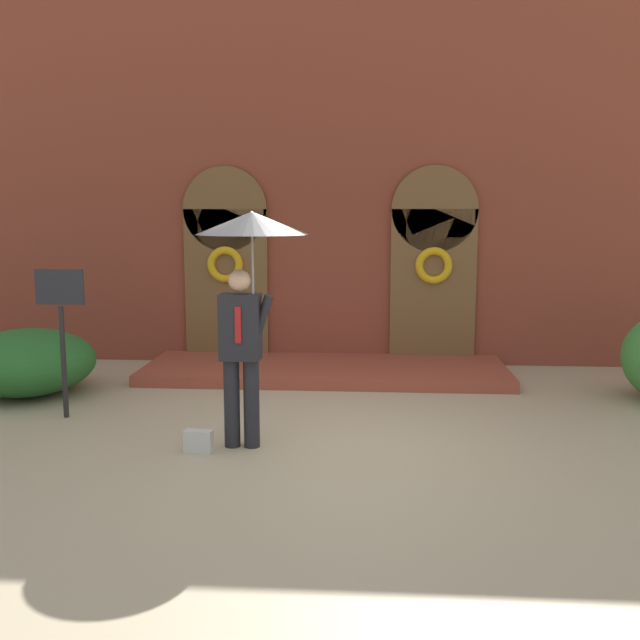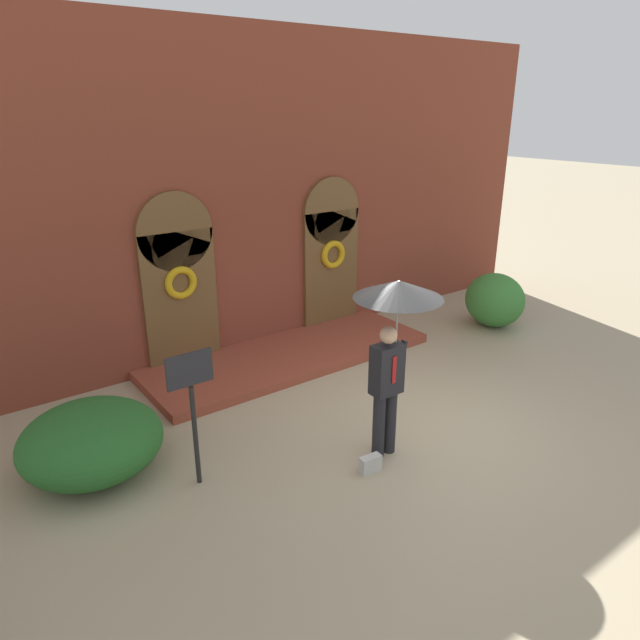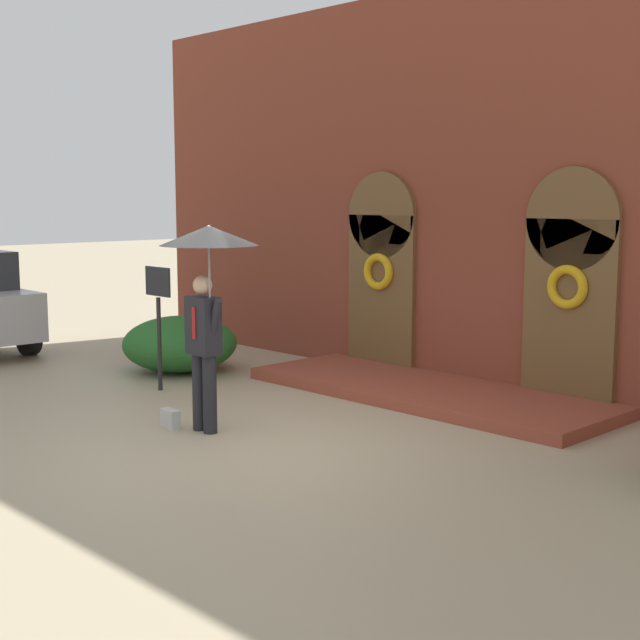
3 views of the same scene
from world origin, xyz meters
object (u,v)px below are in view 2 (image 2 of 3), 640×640
object	(u,v)px
handbag	(370,464)
sign_post	(192,397)
shrub_left	(91,441)
person_with_umbrella	(395,316)
shrub_right	(495,300)

from	to	relation	value
handbag	sign_post	xyz separation A→B (m)	(-1.82, 1.09, 1.05)
shrub_left	handbag	bearing A→B (deg)	-37.12
person_with_umbrella	handbag	xyz separation A→B (m)	(-0.50, -0.20, -1.80)
sign_post	shrub_right	size ratio (longest dim) A/B	1.38
sign_post	person_with_umbrella	bearing A→B (deg)	-20.90
person_with_umbrella	shrub_right	xyz separation A→B (m)	(4.92, 2.12, -1.36)
person_with_umbrella	shrub_right	world-z (taller)	person_with_umbrella
sign_post	shrub_left	world-z (taller)	sign_post
shrub_right	sign_post	bearing A→B (deg)	-170.32
shrub_right	shrub_left	bearing A→B (deg)	-178.40
handbag	shrub_left	bearing A→B (deg)	148.51
person_with_umbrella	sign_post	world-z (taller)	person_with_umbrella
shrub_left	shrub_right	distance (m)	8.19
person_with_umbrella	sign_post	bearing A→B (deg)	159.10
person_with_umbrella	shrub_right	bearing A→B (deg)	23.32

